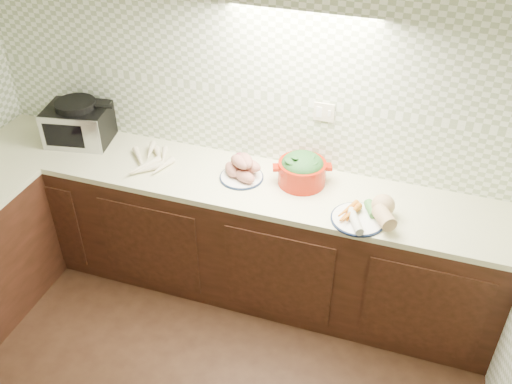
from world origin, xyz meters
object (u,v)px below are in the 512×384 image
(parsnip_pile, at_px, (152,162))
(onion_bowl, at_px, (241,162))
(dutch_oven, at_px, (302,169))
(toaster_oven, at_px, (79,123))
(sweet_potato_plate, at_px, (242,169))
(veg_plate, at_px, (371,211))

(parsnip_pile, relative_size, onion_bowl, 2.71)
(dutch_oven, bearing_deg, toaster_oven, 159.71)
(sweet_potato_plate, xyz_separation_m, dutch_oven, (0.38, 0.06, 0.04))
(onion_bowl, height_order, veg_plate, veg_plate)
(toaster_oven, xyz_separation_m, onion_bowl, (1.19, 0.04, -0.10))
(parsnip_pile, relative_size, dutch_oven, 0.98)
(toaster_oven, relative_size, parsnip_pile, 1.26)
(toaster_oven, height_order, onion_bowl, toaster_oven)
(dutch_oven, bearing_deg, onion_bowl, 153.71)
(veg_plate, bearing_deg, parsnip_pile, 176.19)
(onion_bowl, xyz_separation_m, dutch_oven, (0.42, -0.05, 0.06))
(parsnip_pile, xyz_separation_m, dutch_oven, (0.99, 0.12, 0.07))
(onion_bowl, bearing_deg, parsnip_pile, -163.24)
(onion_bowl, bearing_deg, dutch_oven, -6.44)
(toaster_oven, height_order, parsnip_pile, toaster_oven)
(sweet_potato_plate, relative_size, dutch_oven, 0.76)
(parsnip_pile, relative_size, sweet_potato_plate, 1.30)
(parsnip_pile, distance_m, sweet_potato_plate, 0.62)
(parsnip_pile, xyz_separation_m, veg_plate, (1.46, -0.10, 0.02))
(sweet_potato_plate, bearing_deg, parsnip_pile, -174.62)
(toaster_oven, bearing_deg, onion_bowl, -8.85)
(parsnip_pile, bearing_deg, dutch_oven, 7.07)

